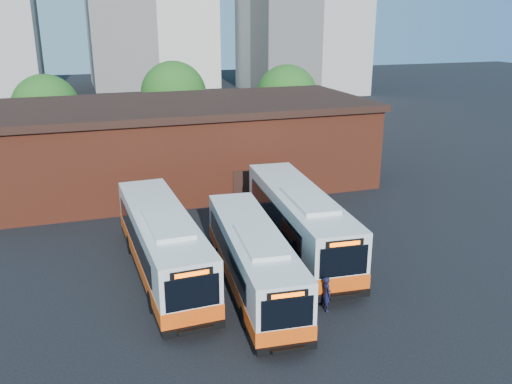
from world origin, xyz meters
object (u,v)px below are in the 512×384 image
object	(u,v)px
bus_mideast	(253,262)
transit_worker	(327,294)
bus_midwest	(163,246)
bus_east	(299,223)

from	to	relation	value
bus_mideast	transit_worker	bearing A→B (deg)	-44.40
transit_worker	bus_mideast	bearing A→B (deg)	42.58
bus_mideast	transit_worker	size ratio (longest dim) A/B	7.30
bus_midwest	bus_east	world-z (taller)	bus_east
bus_midwest	bus_east	xyz separation A→B (m)	(7.69, 0.75, 0.04)
bus_east	transit_worker	world-z (taller)	bus_east
bus_midwest	bus_mideast	xyz separation A→B (m)	(3.82, -2.87, -0.12)
bus_midwest	transit_worker	bearing A→B (deg)	-44.57
bus_east	bus_midwest	bearing A→B (deg)	-169.99
bus_midwest	transit_worker	distance (m)	8.58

